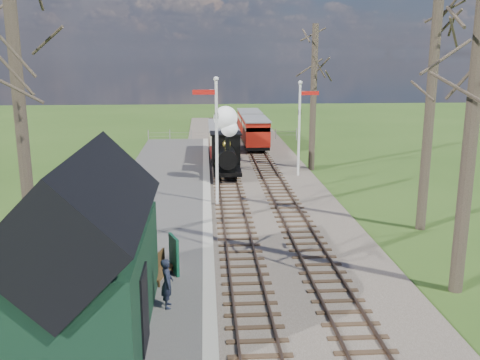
# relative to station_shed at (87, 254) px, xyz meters

# --- Properties ---
(distant_hills) EXTENTS (114.40, 48.00, 22.02)m
(distant_hills) POSITION_rel_station_shed_xyz_m (5.70, 60.38, -18.47)
(distant_hills) COLOR #385B23
(distant_hills) RESTS_ON ground
(ballast_bed) EXTENTS (8.00, 60.00, 0.10)m
(ballast_bed) POSITION_rel_station_shed_xyz_m (5.60, 18.00, -2.22)
(ballast_bed) COLOR brown
(ballast_bed) RESTS_ON ground
(track_near) EXTENTS (1.60, 60.00, 0.15)m
(track_near) POSITION_rel_station_shed_xyz_m (4.30, 18.00, -2.17)
(track_near) COLOR brown
(track_near) RESTS_ON ground
(track_far) EXTENTS (1.60, 60.00, 0.15)m
(track_far) POSITION_rel_station_shed_xyz_m (6.90, 18.00, -2.17)
(track_far) COLOR brown
(track_far) RESTS_ON ground
(platform) EXTENTS (5.00, 44.00, 0.20)m
(platform) POSITION_rel_station_shed_xyz_m (0.80, 10.00, -2.17)
(platform) COLOR #474442
(platform) RESTS_ON ground
(coping_strip) EXTENTS (0.40, 44.00, 0.21)m
(coping_strip) POSITION_rel_station_shed_xyz_m (3.10, 10.00, -2.16)
(coping_strip) COLOR #B2AD9E
(coping_strip) RESTS_ON ground
(station_shed) EXTENTS (3.25, 6.30, 4.78)m
(station_shed) POSITION_rel_station_shed_xyz_m (0.00, 0.00, 0.00)
(station_shed) COLOR black
(station_shed) RESTS_ON platform
(semaphore_near) EXTENTS (1.22, 0.24, 6.22)m
(semaphore_near) POSITION_rel_station_shed_xyz_m (3.53, 12.00, 1.35)
(semaphore_near) COLOR silver
(semaphore_near) RESTS_ON ground
(semaphore_far) EXTENTS (1.22, 0.24, 5.72)m
(semaphore_far) POSITION_rel_station_shed_xyz_m (8.67, 18.00, 1.08)
(semaphore_far) COLOR silver
(semaphore_far) RESTS_ON ground
(bare_trees) EXTENTS (15.51, 22.39, 12.00)m
(bare_trees) POSITION_rel_station_shed_xyz_m (5.63, 6.10, 2.94)
(bare_trees) COLOR #382D23
(bare_trees) RESTS_ON ground
(fence_line) EXTENTS (12.60, 0.08, 1.00)m
(fence_line) POSITION_rel_station_shed_xyz_m (4.60, 32.00, -1.72)
(fence_line) COLOR slate
(fence_line) RESTS_ON ground
(locomotive) EXTENTS (1.69, 3.95, 4.23)m
(locomotive) POSITION_rel_station_shed_xyz_m (4.29, 17.83, -0.30)
(locomotive) COLOR black
(locomotive) RESTS_ON ground
(coach) EXTENTS (1.97, 6.77, 2.08)m
(coach) POSITION_rel_station_shed_xyz_m (4.30, 23.89, -0.83)
(coach) COLOR black
(coach) RESTS_ON ground
(red_carriage_a) EXTENTS (1.87, 4.64, 1.97)m
(red_carriage_a) POSITION_rel_station_shed_xyz_m (6.90, 27.20, -0.89)
(red_carriage_a) COLOR black
(red_carriage_a) RESTS_ON ground
(red_carriage_b) EXTENTS (1.87, 4.64, 1.97)m
(red_carriage_b) POSITION_rel_station_shed_xyz_m (6.90, 32.70, -0.89)
(red_carriage_b) COLOR black
(red_carriage_b) RESTS_ON ground
(sign_board) EXTENTS (0.38, 0.84, 1.26)m
(sign_board) POSITION_rel_station_shed_xyz_m (1.98, 3.56, -1.44)
(sign_board) COLOR #0E442D
(sign_board) RESTS_ON platform
(bench) EXTENTS (0.80, 1.44, 0.79)m
(bench) POSITION_rel_station_shed_xyz_m (1.50, 3.09, -1.70)
(bench) COLOR #463119
(bench) RESTS_ON platform
(person) EXTENTS (0.38, 0.55, 1.45)m
(person) POSITION_rel_station_shed_xyz_m (1.91, 1.10, -1.34)
(person) COLOR black
(person) RESTS_ON platform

